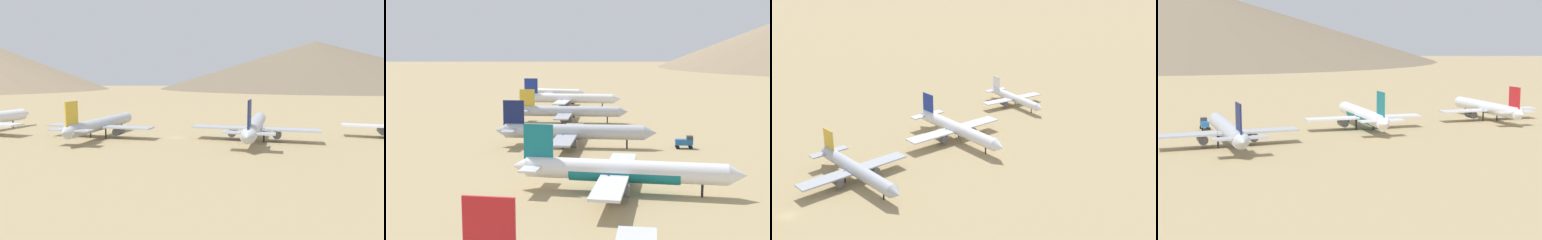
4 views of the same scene
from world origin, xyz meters
The scene contains 4 objects.
ground_plane centered at (0.00, 0.00, 0.00)m, with size 1800.00×1800.00×0.00m, color tan.
parked_jet_3 centered at (-4.13, 25.52, 4.52)m, with size 46.50×37.74×13.42m.
parked_jet_4 centered at (-7.34, 73.42, 4.96)m, with size 51.08×41.60×14.72m.
parked_jet_5 centered at (-19.88, 123.58, 3.78)m, with size 38.64×31.70×11.24m.
Camera 3 is at (120.91, -50.59, 71.82)m, focal length 45.94 mm.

